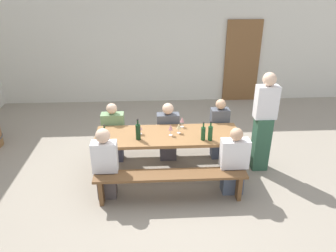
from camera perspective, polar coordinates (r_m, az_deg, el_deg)
The scene contains 20 objects.
ground_plane at distance 5.59m, azimuth 0.00°, elevation -8.39°, with size 24.00×24.00×0.00m, color gray.
back_wall at distance 8.47m, azimuth -1.46°, elevation 14.96°, with size 14.00×0.20×3.20m, color silver.
wooden_door at distance 8.78m, azimuth 12.89°, elevation 11.03°, with size 0.90×0.06×2.10m, color brown.
tasting_table at distance 5.25m, azimuth 0.00°, elevation -2.22°, with size 2.34×0.78×0.75m.
bench_near at distance 4.82m, azimuth 0.47°, elevation -9.31°, with size 2.24×0.30×0.45m.
bench_far at distance 6.00m, azimuth -0.37°, elevation -1.89°, with size 2.24×0.30×0.45m.
wine_bottle_0 at distance 5.03m, azimuth 6.22°, elevation -1.27°, with size 0.07×0.07×0.30m.
wine_bottle_1 at distance 4.95m, azimuth -11.03°, elevation -1.99°, with size 0.07×0.07×0.33m.
wine_bottle_2 at distance 5.03m, azimuth 7.47°, elevation -1.23°, with size 0.07×0.07×0.31m.
wine_bottle_3 at distance 5.03m, azimuth -5.30°, elevation -0.99°, with size 0.08×0.08×0.34m.
wine_glass_0 at distance 5.21m, azimuth 1.92°, elevation -0.06°, with size 0.08×0.08×0.17m.
wine_glass_1 at distance 5.20m, azimuth -5.00°, elevation -0.27°, with size 0.08×0.08×0.16m.
wine_glass_2 at distance 5.13m, azimuth 0.47°, elevation -0.28°, with size 0.07×0.07×0.19m.
wine_glass_3 at distance 5.42m, azimuth 2.50°, elevation 1.08°, with size 0.07×0.07×0.18m.
seated_guest_near_0 at distance 4.88m, azimuth -10.97°, elevation -6.75°, with size 0.37×0.24×1.13m.
seated_guest_near_1 at distance 5.01m, azimuth 11.51°, elevation -6.42°, with size 0.42×0.24×1.09m.
seated_guest_far_0 at distance 5.83m, azimuth -9.55°, elevation -1.42°, with size 0.39×0.24×1.10m.
seated_guest_far_1 at distance 5.80m, azimuth -0.01°, elevation -1.26°, with size 0.39×0.24×1.08m.
seated_guest_far_2 at distance 5.91m, azimuth 8.96°, elevation -0.74°, with size 0.32×0.24×1.13m.
standing_host at distance 5.58m, azimuth 16.49°, elevation 0.41°, with size 0.35×0.24×1.72m.
Camera 1 is at (-0.27, -4.66, 3.07)m, focal length 34.55 mm.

